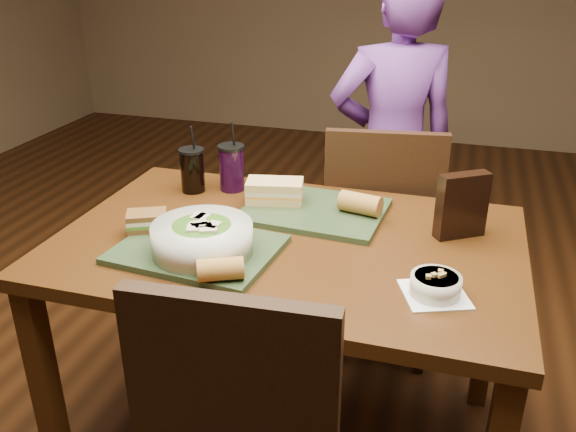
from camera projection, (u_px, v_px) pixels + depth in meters
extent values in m
cube|color=#40220C|center=(47.00, 393.00, 1.72)|extent=(0.06, 0.06, 0.71)
cube|color=#40220C|center=(168.00, 268.00, 2.37)|extent=(0.06, 0.06, 0.71)
cube|color=#40220C|center=(489.00, 318.00, 2.06)|extent=(0.06, 0.06, 0.71)
cube|color=#40220C|center=(288.00, 245.00, 1.73)|extent=(1.30, 0.85, 0.04)
cube|color=black|center=(232.00, 408.00, 1.16)|extent=(0.42, 0.07, 0.49)
cube|color=black|center=(386.00, 244.00, 2.37)|extent=(0.47, 0.47, 0.04)
cube|color=black|center=(383.00, 200.00, 2.10)|extent=(0.41, 0.10, 0.49)
cube|color=black|center=(330.00, 311.00, 2.36)|extent=(0.04, 0.04, 0.42)
cube|color=black|center=(422.00, 326.00, 2.27)|extent=(0.04, 0.04, 0.42)
cube|color=black|center=(348.00, 268.00, 2.67)|extent=(0.04, 0.04, 0.42)
cube|color=black|center=(430.00, 280.00, 2.58)|extent=(0.04, 0.04, 0.42)
imported|color=#633084|center=(392.00, 151.00, 2.51)|extent=(0.62, 0.52, 1.45)
cube|color=#293A21|center=(198.00, 249.00, 1.65)|extent=(0.45, 0.36, 0.02)
cube|color=#293A21|center=(315.00, 211.00, 1.88)|extent=(0.44, 0.35, 0.02)
cylinder|color=silver|center=(202.00, 238.00, 1.60)|extent=(0.27, 0.27, 0.08)
ellipsoid|color=#427219|center=(202.00, 233.00, 1.59)|extent=(0.22, 0.22, 0.07)
cube|color=beige|center=(203.00, 226.00, 1.56)|extent=(0.05, 0.05, 0.01)
cube|color=beige|center=(193.00, 228.00, 1.55)|extent=(0.04, 0.05, 0.01)
cube|color=beige|center=(208.00, 230.00, 1.54)|extent=(0.05, 0.05, 0.01)
cube|color=beige|center=(199.00, 224.00, 1.57)|extent=(0.05, 0.05, 0.01)
cube|color=beige|center=(202.00, 218.00, 1.61)|extent=(0.04, 0.05, 0.01)
cube|color=beige|center=(213.00, 226.00, 1.57)|extent=(0.03, 0.05, 0.01)
cube|color=beige|center=(198.00, 217.00, 1.62)|extent=(0.04, 0.05, 0.01)
cube|color=white|center=(434.00, 294.00, 1.45)|extent=(0.19, 0.19, 0.00)
cylinder|color=silver|center=(436.00, 285.00, 1.44)|extent=(0.12, 0.12, 0.05)
cylinder|color=black|center=(436.00, 278.00, 1.43)|extent=(0.10, 0.10, 0.01)
cube|color=#B28947|center=(440.00, 276.00, 1.43)|extent=(0.02, 0.02, 0.01)
cube|color=#B28947|center=(434.00, 275.00, 1.43)|extent=(0.02, 0.02, 0.01)
cube|color=#B28947|center=(429.00, 277.00, 1.42)|extent=(0.01, 0.01, 0.01)
cube|color=#B28947|center=(441.00, 272.00, 1.44)|extent=(0.01, 0.01, 0.01)
cube|color=#B28947|center=(443.00, 274.00, 1.43)|extent=(0.02, 0.02, 0.01)
cube|color=#593819|center=(148.00, 227.00, 1.74)|extent=(0.13, 0.12, 0.02)
cube|color=#3F721E|center=(147.00, 223.00, 1.73)|extent=(0.13, 0.12, 0.01)
cube|color=beige|center=(147.00, 219.00, 1.73)|extent=(0.13, 0.12, 0.01)
cube|color=#593819|center=(146.00, 215.00, 1.72)|extent=(0.13, 0.12, 0.02)
cube|color=tan|center=(275.00, 198.00, 1.92)|extent=(0.19, 0.13, 0.02)
cube|color=orange|center=(275.00, 193.00, 1.91)|extent=(0.19, 0.13, 0.01)
cube|color=beige|center=(275.00, 190.00, 1.91)|extent=(0.19, 0.13, 0.01)
cube|color=tan|center=(275.00, 184.00, 1.90)|extent=(0.19, 0.13, 0.02)
cylinder|color=#AD7533|center=(220.00, 269.00, 1.47)|extent=(0.13, 0.10, 0.06)
cylinder|color=#AD7533|center=(360.00, 203.00, 1.83)|extent=(0.14, 0.09, 0.06)
cylinder|color=black|center=(192.00, 171.00, 2.02)|extent=(0.08, 0.08, 0.14)
cylinder|color=black|center=(191.00, 150.00, 1.99)|extent=(0.08, 0.08, 0.01)
cylinder|color=black|center=(193.00, 139.00, 1.98)|extent=(0.01, 0.02, 0.09)
cylinder|color=black|center=(232.00, 169.00, 2.04)|extent=(0.08, 0.08, 0.15)
cylinder|color=black|center=(231.00, 147.00, 2.00)|extent=(0.09, 0.09, 0.01)
cylinder|color=black|center=(233.00, 135.00, 1.98)|extent=(0.01, 0.02, 0.09)
cube|color=black|center=(462.00, 205.00, 1.70)|extent=(0.14, 0.12, 0.19)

